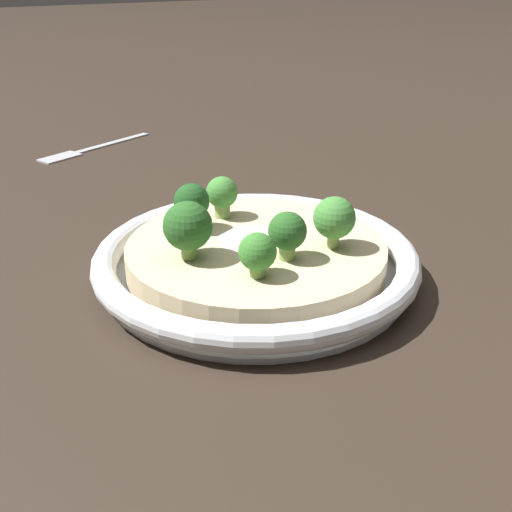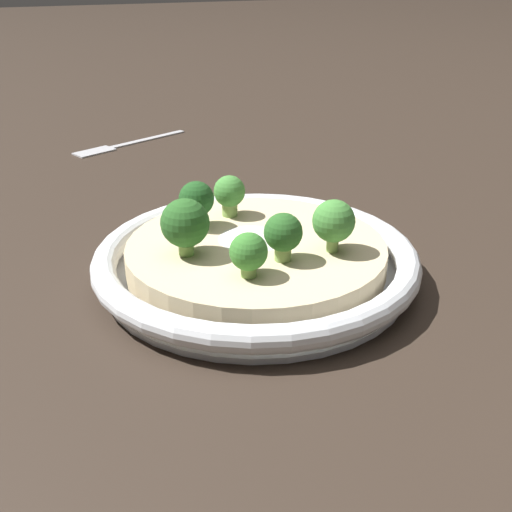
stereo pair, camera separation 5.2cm
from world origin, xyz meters
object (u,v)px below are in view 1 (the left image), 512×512
at_px(broccoli_right, 257,253).
at_px(broccoli_front_left, 192,203).
at_px(broccoli_front, 188,228).
at_px(fork_utensil, 86,150).
at_px(broccoli_left, 223,194).
at_px(broccoli_back, 334,219).
at_px(broccoli_back_right, 287,233).
at_px(risotto_bowl, 256,260).

distance_m(broccoli_right, broccoli_front_left, 0.10).
relative_size(broccoli_front, fork_utensil, 0.27).
xyz_separation_m(broccoli_left, broccoli_front, (0.07, -0.06, 0.00)).
relative_size(broccoli_back, broccoli_left, 1.15).
bearing_deg(broccoli_front_left, broccoli_right, 4.76).
relative_size(broccoli_back_right, fork_utensil, 0.22).
xyz_separation_m(broccoli_back, broccoli_front, (-0.03, -0.11, 0.00)).
height_order(risotto_bowl, broccoli_right, broccoli_right).
bearing_deg(broccoli_right, broccoli_front, -147.31).
bearing_deg(broccoli_front_left, broccoli_back, 44.67).
bearing_deg(risotto_bowl, broccoli_front, -88.54).
height_order(broccoli_back_right, broccoli_right, broccoli_back_right).
bearing_deg(broccoli_front, broccoli_back_right, 62.27).
bearing_deg(broccoli_front, fork_utensil, 176.61).
bearing_deg(broccoli_back, broccoli_front, -107.35).
height_order(broccoli_back_right, fork_utensil, broccoli_back_right).
bearing_deg(broccoli_back, broccoli_right, -77.90).
height_order(risotto_bowl, broccoli_back_right, broccoli_back_right).
xyz_separation_m(broccoli_back, broccoli_right, (0.02, -0.08, -0.01)).
xyz_separation_m(risotto_bowl, fork_utensil, (-0.44, -0.03, -0.02)).
bearing_deg(broccoli_front_left, fork_utensil, 179.66).
xyz_separation_m(risotto_bowl, broccoli_front_left, (-0.05, -0.03, 0.04)).
height_order(risotto_bowl, broccoli_left, broccoli_left).
distance_m(risotto_bowl, broccoli_left, 0.07).
bearing_deg(broccoli_right, broccoli_front_left, -175.24).
distance_m(broccoli_back, fork_utensil, 0.48).
bearing_deg(broccoli_back, risotto_bowl, -124.99).
bearing_deg(fork_utensil, broccoli_front_left, 65.58).
xyz_separation_m(risotto_bowl, broccoli_back_right, (0.04, 0.01, 0.04)).
height_order(broccoli_left, fork_utensil, broccoli_left).
bearing_deg(broccoli_left, fork_utensil, -174.99).
bearing_deg(broccoli_front, risotto_bowl, 91.46).
bearing_deg(risotto_bowl, broccoli_front_left, -145.81).
bearing_deg(broccoli_front, broccoli_left, 138.34).
xyz_separation_m(risotto_bowl, broccoli_left, (-0.06, 0.00, 0.04)).
bearing_deg(broccoli_front_left, broccoli_front, -24.61).
distance_m(broccoli_left, broccoli_front, 0.09).
height_order(broccoli_right, broccoli_front, broccoli_front).
bearing_deg(broccoli_back, broccoli_left, -153.61).
relative_size(broccoli_front, broccoli_front_left, 1.13).
height_order(risotto_bowl, fork_utensil, risotto_bowl).
xyz_separation_m(broccoli_back_right, broccoli_front, (-0.03, -0.07, 0.00)).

